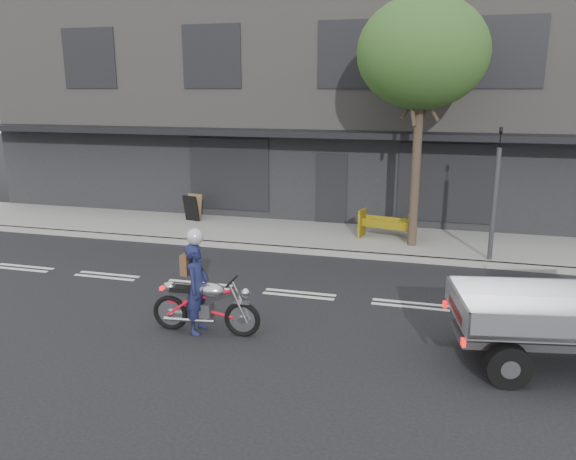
% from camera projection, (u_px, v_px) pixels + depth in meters
% --- Properties ---
extents(ground, '(80.00, 80.00, 0.00)m').
position_uv_depth(ground, '(299.00, 294.00, 12.36)').
color(ground, black).
rests_on(ground, ground).
extents(sidewalk, '(32.00, 3.20, 0.15)m').
position_uv_depth(sidewalk, '(337.00, 238.00, 16.74)').
color(sidewalk, gray).
rests_on(sidewalk, ground).
extents(kerb, '(32.00, 0.20, 0.15)m').
position_uv_depth(kerb, '(327.00, 253.00, 15.25)').
color(kerb, gray).
rests_on(kerb, ground).
extents(building_main, '(26.00, 10.00, 8.00)m').
position_uv_depth(building_main, '(369.00, 99.00, 21.96)').
color(building_main, slate).
rests_on(building_main, ground).
extents(street_tree, '(3.40, 3.40, 6.74)m').
position_uv_depth(street_tree, '(422.00, 54.00, 14.44)').
color(street_tree, '#382B21').
rests_on(street_tree, ground).
extents(traffic_light_pole, '(0.12, 0.12, 3.50)m').
position_uv_depth(traffic_light_pole, '(494.00, 202.00, 14.04)').
color(traffic_light_pole, '#2D2D30').
rests_on(traffic_light_pole, ground).
extents(motorcycle, '(2.10, 0.61, 1.08)m').
position_uv_depth(motorcycle, '(205.00, 304.00, 10.31)').
color(motorcycle, black).
rests_on(motorcycle, ground).
extents(rider, '(0.43, 0.64, 1.70)m').
position_uv_depth(rider, '(197.00, 288.00, 10.28)').
color(rider, '#161A3F').
rests_on(rider, ground).
extents(construction_barrier, '(1.63, 0.94, 0.86)m').
position_uv_depth(construction_barrier, '(386.00, 226.00, 16.11)').
color(construction_barrier, yellow).
rests_on(construction_barrier, sidewalk).
extents(sandwich_board, '(0.61, 0.47, 0.86)m').
position_uv_depth(sandwich_board, '(191.00, 208.00, 18.42)').
color(sandwich_board, black).
rests_on(sandwich_board, sidewalk).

